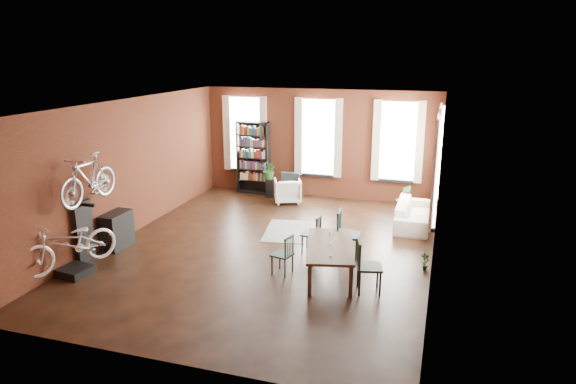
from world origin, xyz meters
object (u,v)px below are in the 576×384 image
at_px(dining_chair_d, 348,235).
at_px(cream_sofa, 414,210).
at_px(bicycle_floor, 67,222).
at_px(dining_chair_a, 282,254).
at_px(white_armchair, 287,189).
at_px(bookshelf, 253,158).
at_px(dining_chair_b, 311,234).
at_px(console_table, 117,230).
at_px(dining_table, 330,260).
at_px(dining_chair_c, 369,267).
at_px(plant_stand, 270,188).
at_px(bike_trainer, 75,271).

distance_m(dining_chair_d, cream_sofa, 2.85).
distance_m(cream_sofa, bicycle_floor, 8.00).
distance_m(dining_chair_a, white_armchair, 4.92).
bearing_deg(bookshelf, bicycle_floor, -100.07).
bearing_deg(dining_chair_d, bicycle_floor, 113.29).
height_order(dining_chair_b, console_table, dining_chair_b).
height_order(bookshelf, console_table, bookshelf).
distance_m(dining_chair_b, bookshelf, 5.16).
relative_size(dining_table, white_armchair, 2.49).
bearing_deg(dining_chair_d, dining_chair_b, 79.09).
bearing_deg(dining_chair_d, dining_chair_c, -158.64).
relative_size(dining_chair_c, dining_chair_d, 0.94).
height_order(dining_chair_a, white_armchair, dining_chair_a).
height_order(dining_chair_d, plant_stand, dining_chair_d).
bearing_deg(bicycle_floor, dining_chair_b, 56.83).
distance_m(dining_table, bike_trainer, 5.00).
xyz_separation_m(dining_chair_a, cream_sofa, (2.27, 3.74, 0.01)).
bearing_deg(cream_sofa, bike_trainer, 129.45).
height_order(dining_chair_a, dining_chair_b, dining_chair_b).
bearing_deg(white_armchair, console_table, 37.38).
bearing_deg(dining_chair_a, bike_trainer, -57.91).
relative_size(bookshelf, plant_stand, 3.97).
bearing_deg(plant_stand, dining_table, -59.28).
relative_size(white_armchair, plant_stand, 1.39).
height_order(dining_table, dining_chair_a, dining_chair_a).
height_order(dining_chair_b, plant_stand, dining_chair_b).
distance_m(white_armchair, bicycle_floor, 6.59).
relative_size(bookshelf, console_table, 2.75).
bearing_deg(plant_stand, bookshelf, 154.41).
bearing_deg(dining_table, console_table, 165.79).
bearing_deg(bicycle_floor, bookshelf, 104.84).
bearing_deg(dining_table, dining_chair_d, 66.92).
height_order(bookshelf, bicycle_floor, bookshelf).
relative_size(dining_table, console_table, 2.40).
bearing_deg(dining_table, bookshelf, 111.12).
distance_m(dining_chair_d, console_table, 5.14).
distance_m(dining_chair_c, bookshelf, 7.28).
bearing_deg(dining_chair_d, cream_sofa, -27.30).
height_order(bike_trainer, console_table, console_table).
relative_size(dining_chair_d, white_armchair, 1.34).
xyz_separation_m(dining_chair_d, bicycle_floor, (-4.98, -2.47, 0.59)).
height_order(console_table, bicycle_floor, bicycle_floor).
height_order(white_armchair, plant_stand, white_armchair).
relative_size(cream_sofa, plant_stand, 3.75).
distance_m(dining_chair_b, plant_stand, 4.50).
relative_size(dining_chair_b, cream_sofa, 0.40).
relative_size(dining_chair_c, plant_stand, 1.76).
distance_m(dining_table, dining_chair_d, 1.02).
relative_size(dining_chair_b, bike_trainer, 1.50).
bearing_deg(bicycle_floor, dining_chair_d, 51.25).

